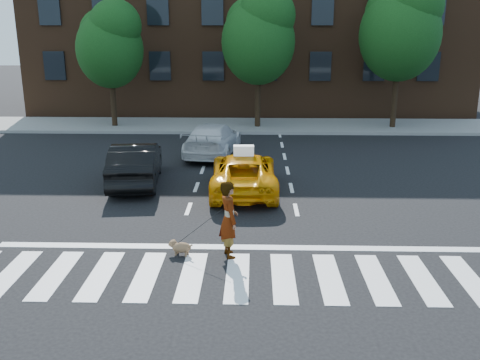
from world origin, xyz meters
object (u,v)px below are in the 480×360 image
(tree_right, at_px, (401,24))
(taxi, at_px, (244,173))
(tree_left, at_px, (110,41))
(black_sedan, at_px, (136,163))
(woman, at_px, (229,219))
(white_suv, at_px, (213,139))
(dog, at_px, (180,247))
(tree_mid, at_px, (259,33))

(tree_right, relative_size, taxi, 1.70)
(tree_right, xyz_separation_m, taxi, (-7.53, -10.78, -4.63))
(tree_left, bearing_deg, black_sedan, -71.94)
(tree_left, xyz_separation_m, woman, (6.73, -15.90, -3.52))
(black_sedan, relative_size, white_suv, 0.94)
(black_sedan, height_order, dog, black_sedan)
(tree_left, bearing_deg, white_suv, -45.76)
(white_suv, relative_size, woman, 2.49)
(white_suv, bearing_deg, woman, 103.63)
(white_suv, relative_size, dog, 7.38)
(black_sedan, height_order, woman, woman)
(dog, bearing_deg, woman, 17.24)
(woman, bearing_deg, tree_right, -43.79)
(tree_right, bearing_deg, black_sedan, -138.36)
(taxi, bearing_deg, dog, 73.03)
(tree_right, relative_size, black_sedan, 1.77)
(tree_mid, xyz_separation_m, dog, (-1.94, -15.88, -4.64))
(tree_mid, height_order, dog, tree_mid)
(tree_mid, xyz_separation_m, tree_right, (7.00, -0.00, 0.41))
(tree_mid, bearing_deg, dog, -96.98)
(tree_right, height_order, dog, tree_right)
(white_suv, bearing_deg, taxi, 112.66)
(tree_right, height_order, white_suv, tree_right)
(tree_mid, distance_m, black_sedan, 11.62)
(white_suv, bearing_deg, tree_mid, -101.59)
(tree_mid, relative_size, dog, 11.40)
(tree_mid, distance_m, white_suv, 7.34)
(taxi, height_order, black_sedan, black_sedan)
(tree_mid, height_order, white_suv, tree_mid)
(tree_right, xyz_separation_m, dog, (-8.94, -15.88, -5.05))
(white_suv, height_order, woman, woman)
(woman, xyz_separation_m, dog, (-1.18, 0.01, -0.71))
(tree_left, bearing_deg, tree_right, -0.00)
(tree_right, bearing_deg, white_suv, -147.39)
(black_sedan, distance_m, woman, 6.85)
(tree_left, height_order, tree_mid, tree_mid)
(tree_left, relative_size, white_suv, 1.41)
(tree_left, distance_m, white_suv, 8.82)
(black_sedan, distance_m, dog, 6.34)
(black_sedan, xyz_separation_m, white_suv, (2.31, 4.28, -0.05))
(tree_left, relative_size, taxi, 1.44)
(white_suv, xyz_separation_m, woman, (1.16, -10.18, 0.26))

